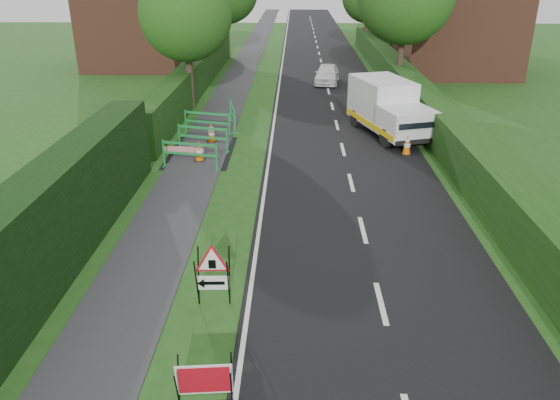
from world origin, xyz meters
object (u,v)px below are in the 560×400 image
object	(u,v)px
triangle_sign	(211,270)
works_van	(388,107)
red_rect_sign	(204,380)
hatchback_car	(327,74)

from	to	relation	value
triangle_sign	works_van	world-z (taller)	works_van
triangle_sign	works_van	size ratio (longest dim) A/B	0.23
works_van	triangle_sign	bearing A→B (deg)	-130.83
red_rect_sign	works_van	size ratio (longest dim) A/B	0.18
triangle_sign	hatchback_car	xyz separation A→B (m)	(3.63, 23.37, -0.27)
red_rect_sign	works_van	bearing A→B (deg)	65.79
red_rect_sign	hatchback_car	size ratio (longest dim) A/B	0.28
works_van	hatchback_car	size ratio (longest dim) A/B	1.54
triangle_sign	hatchback_car	distance (m)	23.65
works_van	red_rect_sign	bearing A→B (deg)	-126.00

